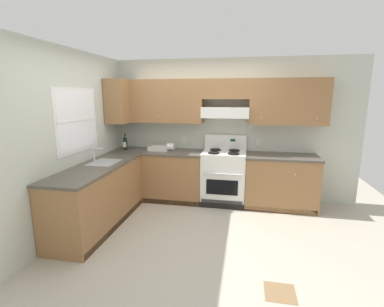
% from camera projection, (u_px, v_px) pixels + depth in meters
% --- Properties ---
extents(ground_plane, '(7.04, 7.04, 0.00)m').
position_uv_depth(ground_plane, '(181.00, 232.00, 3.95)').
color(ground_plane, '#B2AA99').
extents(floor_accent_tile, '(0.30, 0.30, 0.01)m').
position_uv_depth(floor_accent_tile, '(280.00, 292.00, 2.74)').
color(floor_accent_tile, olive).
rests_on(floor_accent_tile, ground_plane).
extents(wall_back, '(4.68, 0.57, 2.55)m').
position_uv_depth(wall_back, '(222.00, 119.00, 5.04)').
color(wall_back, beige).
rests_on(wall_back, ground_plane).
extents(wall_left, '(0.47, 4.00, 2.55)m').
position_uv_depth(wall_left, '(81.00, 133.00, 4.19)').
color(wall_left, beige).
rests_on(wall_left, ground_plane).
extents(counter_back_run, '(3.60, 0.65, 0.91)m').
position_uv_depth(counter_back_run, '(207.00, 178.00, 5.01)').
color(counter_back_run, olive).
rests_on(counter_back_run, ground_plane).
extents(counter_left_run, '(0.63, 1.91, 1.13)m').
position_uv_depth(counter_left_run, '(99.00, 196.00, 4.09)').
color(counter_left_run, olive).
rests_on(counter_left_run, ground_plane).
extents(stove, '(0.76, 0.62, 1.20)m').
position_uv_depth(stove, '(224.00, 177.00, 4.97)').
color(stove, white).
rests_on(stove, ground_plane).
extents(wine_bottle, '(0.07, 0.08, 0.34)m').
position_uv_depth(wine_bottle, '(125.00, 143.00, 5.16)').
color(wine_bottle, black).
rests_on(wine_bottle, counter_back_run).
extents(bowl, '(0.36, 0.22, 0.08)m').
position_uv_depth(bowl, '(159.00, 149.00, 5.12)').
color(bowl, beige).
rests_on(bowl, counter_back_run).
extents(paper_towel_roll, '(0.13, 0.13, 0.13)m').
position_uv_depth(paper_towel_roll, '(171.00, 147.00, 5.14)').
color(paper_towel_roll, white).
rests_on(paper_towel_roll, counter_back_run).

